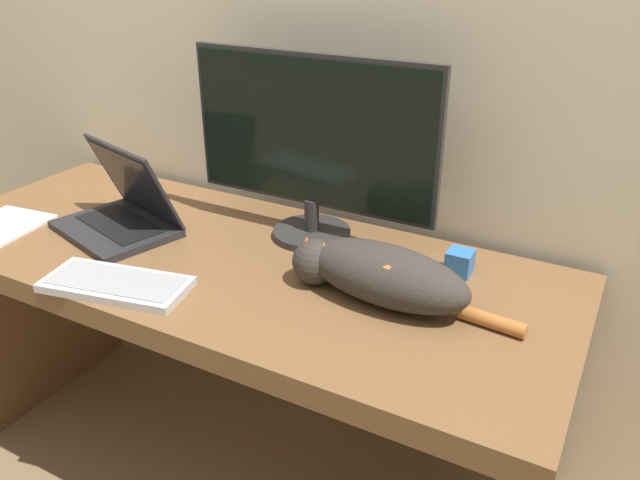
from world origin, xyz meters
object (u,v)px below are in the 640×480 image
Objects in this scene: laptop at (121,214)px; monitor at (312,145)px; external_keyboard at (116,284)px; cat at (379,272)px.

monitor is at bearing 40.55° from laptop.
external_keyboard is (-0.27, -0.46, -0.25)m from monitor.
laptop is at bearing 119.95° from external_keyboard.
laptop is at bearing -174.12° from cat.
cat is at bearing -36.50° from monitor.
cat is at bearing 16.67° from laptop.
external_keyboard is 0.67× the size of cat.
monitor is 0.57m from laptop.
laptop is 0.77m from cat.
laptop is 1.05× the size of external_keyboard.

